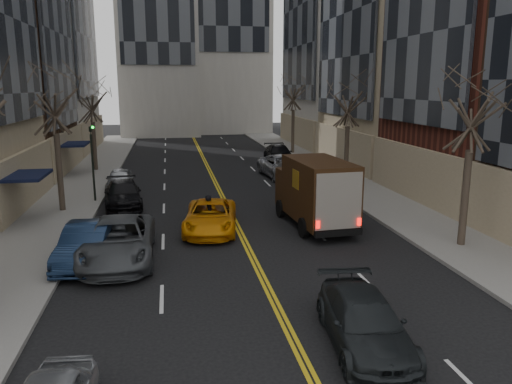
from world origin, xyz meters
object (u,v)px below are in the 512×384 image
at_px(observer_sedan, 364,322).
at_px(pedestrian, 209,212).
at_px(ups_truck, 315,193).
at_px(taxi, 210,217).

distance_m(observer_sedan, pedestrian, 11.81).
height_order(ups_truck, observer_sedan, ups_truck).
bearing_deg(taxi, ups_truck, 7.80).
height_order(ups_truck, pedestrian, ups_truck).
distance_m(observer_sedan, taxi, 11.51).
relative_size(ups_truck, pedestrian, 3.69).
bearing_deg(observer_sedan, pedestrian, 110.71).
xyz_separation_m(observer_sedan, taxi, (-3.05, 11.10, 0.03)).
bearing_deg(taxi, pedestrian, 101.35).
bearing_deg(observer_sedan, ups_truck, 85.69).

